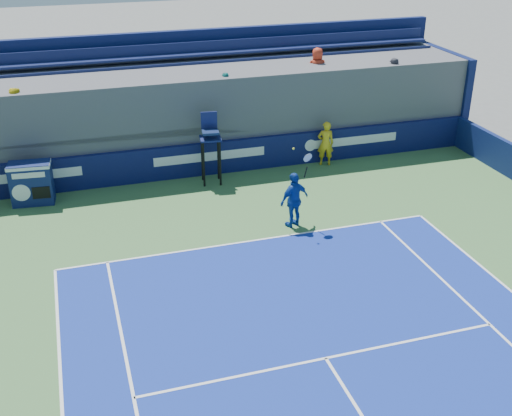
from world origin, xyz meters
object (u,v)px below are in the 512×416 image
object	(u,v)px
umpire_chair	(210,141)
ball_person	(326,143)
match_clock	(31,182)
tennis_player	(294,200)

from	to	relation	value
umpire_chair	ball_person	bearing A→B (deg)	4.61
ball_person	match_clock	size ratio (longest dim) A/B	1.19
match_clock	tennis_player	xyz separation A→B (m)	(7.49, -4.00, 0.13)
match_clock	tennis_player	world-z (taller)	tennis_player
ball_person	tennis_player	distance (m)	5.13
match_clock	umpire_chair	xyz separation A→B (m)	(5.90, -0.06, 0.79)
ball_person	tennis_player	bearing A→B (deg)	71.62
tennis_player	umpire_chair	bearing A→B (deg)	112.01
match_clock	umpire_chair	size ratio (longest dim) A/B	0.56
match_clock	umpire_chair	bearing A→B (deg)	-0.56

